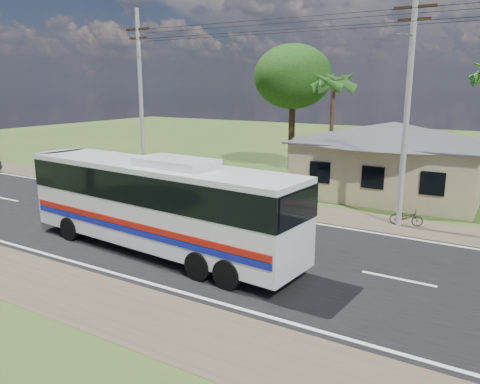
% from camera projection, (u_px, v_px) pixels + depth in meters
% --- Properties ---
extents(ground, '(120.00, 120.00, 0.00)m').
position_uv_depth(ground, '(281.00, 255.00, 18.34)').
color(ground, '#334A1A').
rests_on(ground, ground).
extents(road, '(120.00, 16.00, 0.03)m').
position_uv_depth(road, '(281.00, 255.00, 18.33)').
color(road, black).
rests_on(road, ground).
extents(house, '(12.40, 10.00, 5.00)m').
position_uv_depth(house, '(392.00, 151.00, 28.08)').
color(house, tan).
rests_on(house, ground).
extents(utility_poles, '(32.80, 2.22, 11.00)m').
position_uv_depth(utility_poles, '(400.00, 102.00, 21.11)').
color(utility_poles, '#9E9E99').
rests_on(utility_poles, ground).
extents(palm_far, '(2.80, 2.80, 7.70)m').
position_uv_depth(palm_far, '(333.00, 83.00, 32.21)').
color(palm_far, '#47301E').
rests_on(palm_far, ground).
extents(tree_behind_house, '(6.00, 6.00, 9.61)m').
position_uv_depth(tree_behind_house, '(293.00, 77.00, 35.79)').
color(tree_behind_house, '#47301E').
rests_on(tree_behind_house, ground).
extents(coach_bus, '(12.65, 3.65, 3.87)m').
position_uv_depth(coach_bus, '(158.00, 198.00, 18.24)').
color(coach_bus, silver).
rests_on(coach_bus, ground).
extents(motorcycle, '(1.59, 0.83, 0.79)m').
position_uv_depth(motorcycle, '(406.00, 217.00, 22.17)').
color(motorcycle, black).
rests_on(motorcycle, ground).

